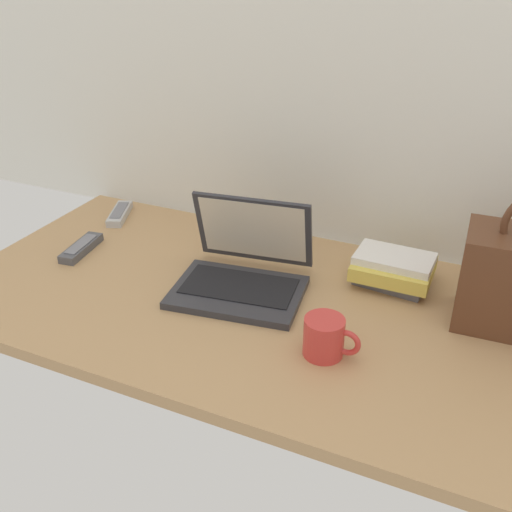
{
  "coord_description": "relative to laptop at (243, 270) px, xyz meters",
  "views": [
    {
      "loc": [
        0.43,
        -1.08,
        0.79
      ],
      "look_at": [
        -0.05,
        0.0,
        0.15
      ],
      "focal_mm": 40.94,
      "sensor_mm": 36.0,
      "label": 1
    }
  ],
  "objects": [
    {
      "name": "remote_control_far",
      "position": [
        -0.49,
        -0.02,
        -0.03
      ],
      "size": [
        0.07,
        0.16,
        0.02
      ],
      "color": "#4C4C51",
      "rests_on": "desk"
    },
    {
      "name": "laptop",
      "position": [
        0.0,
        0.0,
        0.0
      ],
      "size": [
        0.34,
        0.32,
        0.21
      ],
      "color": "#2D2D33",
      "rests_on": "desk"
    },
    {
      "name": "coffee_mug",
      "position": [
        0.27,
        -0.18,
        -0.0
      ],
      "size": [
        0.12,
        0.08,
        0.09
      ],
      "color": "red",
      "rests_on": "desk"
    },
    {
      "name": "book_stack",
      "position": [
        0.33,
        0.17,
        -0.0
      ],
      "size": [
        0.19,
        0.16,
        0.08
      ],
      "color": "#595960",
      "rests_on": "desk"
    },
    {
      "name": "remote_control_near",
      "position": [
        -0.53,
        0.22,
        -0.03
      ],
      "size": [
        0.1,
        0.17,
        0.02
      ],
      "color": "#B7B7B7",
      "rests_on": "desk"
    },
    {
      "name": "desk",
      "position": [
        0.1,
        -0.05,
        -0.06
      ],
      "size": [
        1.6,
        0.76,
        0.03
      ],
      "color": "tan",
      "rests_on": "ground"
    }
  ]
}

